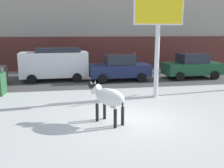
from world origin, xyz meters
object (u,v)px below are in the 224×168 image
object	(u,v)px
car_navy_sedan	(119,68)
pedestrian_near_billboard	(70,64)
cow_holstein	(109,97)
car_white_van	(55,63)
car_darkgreen_sedan	(192,66)
billboard	(158,13)
pedestrian_by_cars	(135,63)

from	to	relation	value
car_navy_sedan	pedestrian_near_billboard	xyz separation A→B (m)	(-3.39, 3.00, -0.03)
cow_holstein	car_white_van	distance (m)	9.46
cow_holstein	car_white_van	world-z (taller)	car_white_van
car_white_van	pedestrian_near_billboard	world-z (taller)	car_white_van
car_darkgreen_sedan	pedestrian_near_billboard	distance (m)	9.37
cow_holstein	car_navy_sedan	xyz separation A→B (m)	(2.13, 8.37, -0.09)
billboard	car_white_van	size ratio (longest dim) A/B	1.20
billboard	car_white_van	xyz separation A→B (m)	(-5.42, 5.74, -3.07)
cow_holstein	car_navy_sedan	world-z (taller)	car_navy_sedan
pedestrian_near_billboard	cow_holstein	bearing A→B (deg)	-83.69
cow_holstein	car_white_van	xyz separation A→B (m)	(-2.35, 9.16, 0.24)
cow_holstein	pedestrian_near_billboard	world-z (taller)	pedestrian_near_billboard
car_navy_sedan	pedestrian_by_cars	bearing A→B (deg)	57.60
billboard	car_white_van	distance (m)	8.47
cow_holstein	pedestrian_by_cars	world-z (taller)	pedestrian_by_cars
billboard	pedestrian_by_cars	distance (m)	8.72
car_white_van	car_navy_sedan	bearing A→B (deg)	-9.98
cow_holstein	car_navy_sedan	distance (m)	8.64
cow_holstein	pedestrian_by_cars	bearing A→B (deg)	70.45
pedestrian_near_billboard	billboard	bearing A→B (deg)	-61.45
cow_holstein	car_darkgreen_sedan	size ratio (longest dim) A/B	0.42
car_white_van	billboard	bearing A→B (deg)	-46.63
billboard	pedestrian_by_cars	xyz separation A→B (m)	(0.97, 7.96, -3.43)
billboard	cow_holstein	bearing A→B (deg)	-131.98
car_white_van	car_darkgreen_sedan	bearing A→B (deg)	-4.46
pedestrian_by_cars	cow_holstein	bearing A→B (deg)	-109.55
pedestrian_near_billboard	pedestrian_by_cars	xyz separation A→B (m)	(5.30, 0.00, 0.00)
cow_holstein	car_darkgreen_sedan	world-z (taller)	car_darkgreen_sedan
pedestrian_near_billboard	pedestrian_by_cars	size ratio (longest dim) A/B	1.00
car_navy_sedan	billboard	bearing A→B (deg)	-79.25
cow_holstein	pedestrian_near_billboard	size ratio (longest dim) A/B	1.04
cow_holstein	car_darkgreen_sedan	bearing A→B (deg)	47.69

